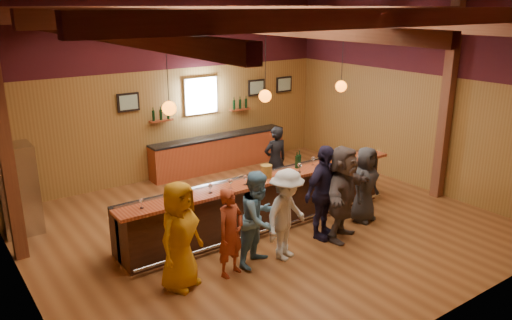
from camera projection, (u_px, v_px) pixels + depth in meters
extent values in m
plane|color=brown|center=(264.00, 226.00, 10.27)|extent=(9.00, 9.00, 0.00)
cube|color=brown|center=(172.00, 91.00, 12.70)|extent=(9.00, 0.04, 4.50)
cube|color=brown|center=(447.00, 175.00, 6.48)|extent=(9.00, 0.04, 4.50)
cube|color=brown|center=(11.00, 160.00, 7.10)|extent=(0.04, 8.00, 4.50)
cube|color=brown|center=(414.00, 95.00, 12.08)|extent=(0.04, 8.00, 4.50)
cube|color=#390F14|center=(169.00, 34.00, 12.26)|extent=(9.00, 0.01, 1.70)
cube|color=#390F14|center=(420.00, 36.00, 11.64)|extent=(0.01, 8.00, 1.70)
cube|color=#582B19|center=(3.00, 136.00, 8.35)|extent=(0.22, 0.22, 4.50)
cube|color=#582B19|center=(447.00, 102.00, 11.22)|extent=(0.22, 0.22, 4.50)
cube|color=#582B19|center=(399.00, 17.00, 6.67)|extent=(8.80, 0.20, 0.25)
cube|color=#582B19|center=(302.00, 15.00, 8.23)|extent=(8.80, 0.20, 0.25)
cube|color=#582B19|center=(235.00, 13.00, 9.78)|extent=(8.80, 0.20, 0.25)
cube|color=#582B19|center=(187.00, 12.00, 11.34)|extent=(8.80, 0.20, 0.25)
cube|color=#582B19|center=(104.00, 34.00, 7.42)|extent=(0.18, 7.80, 0.22)
cube|color=#582B19|center=(266.00, 28.00, 9.08)|extent=(0.18, 7.80, 0.22)
cube|color=#582B19|center=(377.00, 24.00, 10.74)|extent=(0.18, 7.80, 0.22)
cube|color=black|center=(265.00, 202.00, 10.11)|extent=(6.00, 0.60, 1.05)
cube|color=maroon|center=(270.00, 179.00, 9.80)|extent=(6.30, 0.50, 0.06)
cube|color=black|center=(254.00, 179.00, 10.28)|extent=(6.00, 0.48, 0.05)
cube|color=black|center=(254.00, 200.00, 10.43)|extent=(6.00, 0.48, 0.90)
cube|color=silver|center=(325.00, 164.00, 11.40)|extent=(0.45, 0.40, 0.14)
cube|color=silver|center=(341.00, 160.00, 11.68)|extent=(0.45, 0.40, 0.14)
cylinder|color=silver|center=(277.00, 226.00, 9.89)|extent=(6.00, 0.06, 0.06)
cube|color=maroon|center=(220.00, 153.00, 13.69)|extent=(4.00, 0.50, 0.90)
cube|color=black|center=(219.00, 136.00, 13.54)|extent=(4.00, 0.52, 0.05)
cube|color=silver|center=(201.00, 96.00, 13.16)|extent=(0.95, 0.08, 0.95)
cube|color=white|center=(202.00, 96.00, 13.12)|extent=(0.78, 0.01, 0.78)
cube|color=black|center=(128.00, 102.00, 12.04)|extent=(0.55, 0.04, 0.45)
cube|color=silver|center=(129.00, 102.00, 12.02)|extent=(0.45, 0.01, 0.35)
cube|color=black|center=(256.00, 87.00, 14.13)|extent=(0.55, 0.04, 0.45)
cube|color=silver|center=(257.00, 88.00, 14.12)|extent=(0.45, 0.01, 0.35)
cube|color=black|center=(284.00, 84.00, 14.69)|extent=(0.55, 0.04, 0.45)
cube|color=silver|center=(285.00, 84.00, 14.67)|extent=(0.45, 0.01, 0.35)
cube|color=maroon|center=(161.00, 121.00, 12.60)|extent=(0.60, 0.18, 0.04)
cylinder|color=black|center=(153.00, 116.00, 12.44)|extent=(0.07, 0.07, 0.26)
cylinder|color=black|center=(161.00, 115.00, 12.55)|extent=(0.07, 0.07, 0.26)
cylinder|color=black|center=(168.00, 114.00, 12.66)|extent=(0.07, 0.07, 0.26)
cube|color=maroon|center=(240.00, 109.00, 13.92)|extent=(0.60, 0.18, 0.04)
cylinder|color=black|center=(234.00, 105.00, 13.77)|extent=(0.07, 0.07, 0.26)
cylinder|color=black|center=(240.00, 104.00, 13.88)|extent=(0.07, 0.07, 0.26)
cylinder|color=black|center=(246.00, 103.00, 13.99)|extent=(0.07, 0.07, 0.26)
cylinder|color=black|center=(167.00, 71.00, 8.16)|extent=(0.01, 0.01, 1.25)
sphere|color=#FF670C|center=(169.00, 108.00, 8.35)|extent=(0.24, 0.24, 0.24)
cylinder|color=black|center=(265.00, 63.00, 9.27)|extent=(0.01, 0.01, 1.25)
sphere|color=#FF670C|center=(265.00, 96.00, 9.45)|extent=(0.24, 0.24, 0.24)
cylinder|color=black|center=(343.00, 56.00, 10.37)|extent=(0.01, 0.01, 1.25)
sphere|color=#FF670C|center=(341.00, 86.00, 10.56)|extent=(0.24, 0.24, 0.24)
cube|color=silver|center=(17.00, 190.00, 9.75)|extent=(0.70, 0.70, 1.80)
imported|color=#B87711|center=(180.00, 236.00, 7.83)|extent=(1.03, 0.89, 1.79)
imported|color=maroon|center=(231.00, 232.00, 8.23)|extent=(0.64, 0.51, 1.54)
imported|color=#5487A8|center=(259.00, 218.00, 8.57)|extent=(1.01, 0.91, 1.70)
imported|color=beige|center=(287.00, 215.00, 8.74)|extent=(1.23, 0.95, 1.67)
imported|color=#1D1831|center=(323.00, 193.00, 9.51)|extent=(1.17, 0.70, 1.86)
imported|color=#4E423E|center=(343.00, 193.00, 9.47)|extent=(1.80, 1.25, 1.87)
imported|color=#2A2A2D|center=(365.00, 184.00, 10.31)|extent=(0.88, 0.67, 1.61)
imported|color=black|center=(275.00, 161.00, 11.79)|extent=(0.64, 0.45, 1.66)
cylinder|color=brown|center=(266.00, 171.00, 9.78)|extent=(0.23, 0.23, 0.25)
cylinder|color=black|center=(297.00, 162.00, 10.32)|extent=(0.07, 0.07, 0.26)
cylinder|color=black|center=(297.00, 154.00, 10.27)|extent=(0.03, 0.03, 0.09)
cylinder|color=black|center=(299.00, 161.00, 10.35)|extent=(0.08, 0.08, 0.27)
cylinder|color=black|center=(299.00, 153.00, 10.30)|extent=(0.03, 0.03, 0.09)
cylinder|color=silver|center=(142.00, 208.00, 8.34)|extent=(0.07, 0.07, 0.01)
cylinder|color=silver|center=(142.00, 205.00, 8.32)|extent=(0.01, 0.01, 0.09)
sphere|color=silver|center=(141.00, 201.00, 8.30)|extent=(0.08, 0.08, 0.08)
cylinder|color=silver|center=(177.00, 199.00, 8.70)|extent=(0.07, 0.07, 0.01)
cylinder|color=silver|center=(177.00, 197.00, 8.69)|extent=(0.01, 0.01, 0.09)
sphere|color=silver|center=(177.00, 192.00, 8.66)|extent=(0.07, 0.07, 0.07)
cylinder|color=silver|center=(211.00, 193.00, 9.00)|extent=(0.07, 0.07, 0.01)
cylinder|color=silver|center=(210.00, 190.00, 8.99)|extent=(0.01, 0.01, 0.10)
sphere|color=silver|center=(210.00, 186.00, 8.96)|extent=(0.08, 0.08, 0.08)
cylinder|color=silver|center=(231.00, 189.00, 9.20)|extent=(0.08, 0.08, 0.01)
cylinder|color=silver|center=(231.00, 186.00, 9.18)|extent=(0.01, 0.01, 0.11)
sphere|color=silver|center=(231.00, 181.00, 9.16)|extent=(0.09, 0.09, 0.09)
cylinder|color=silver|center=(245.00, 184.00, 9.41)|extent=(0.08, 0.08, 0.01)
cylinder|color=silver|center=(245.00, 182.00, 9.39)|extent=(0.01, 0.01, 0.11)
sphere|color=silver|center=(245.00, 177.00, 9.36)|extent=(0.09, 0.09, 0.09)
cylinder|color=silver|center=(299.00, 172.00, 10.11)|extent=(0.08, 0.08, 0.01)
cylinder|color=silver|center=(299.00, 169.00, 10.09)|extent=(0.01, 0.01, 0.11)
sphere|color=silver|center=(300.00, 165.00, 10.06)|extent=(0.09, 0.09, 0.09)
cylinder|color=silver|center=(313.00, 165.00, 10.55)|extent=(0.07, 0.07, 0.01)
cylinder|color=silver|center=(313.00, 162.00, 10.53)|extent=(0.01, 0.01, 0.11)
sphere|color=silver|center=(313.00, 158.00, 10.50)|extent=(0.08, 0.08, 0.08)
cylinder|color=silver|center=(346.00, 160.00, 10.91)|extent=(0.07, 0.07, 0.01)
cylinder|color=silver|center=(346.00, 157.00, 10.89)|extent=(0.01, 0.01, 0.09)
sphere|color=silver|center=(346.00, 154.00, 10.87)|extent=(0.08, 0.08, 0.08)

